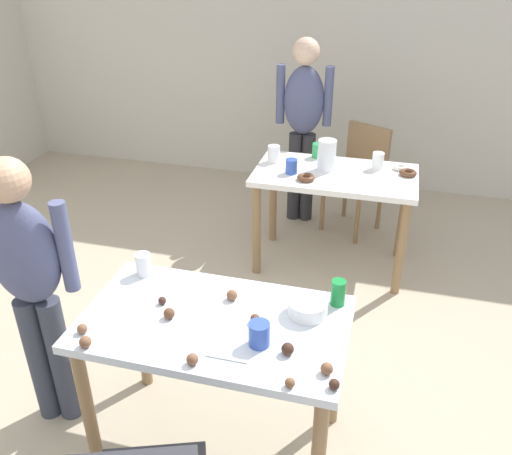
% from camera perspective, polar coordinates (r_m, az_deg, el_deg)
% --- Properties ---
extents(ground_plane, '(6.40, 6.40, 0.00)m').
position_cam_1_polar(ground_plane, '(3.00, -3.71, -18.70)').
color(ground_plane, tan).
extents(wall_back, '(6.40, 0.10, 2.60)m').
position_cam_1_polar(wall_back, '(5.24, 7.43, 18.47)').
color(wall_back, beige).
rests_on(wall_back, ground_plane).
extents(dining_table_near, '(1.15, 0.66, 0.75)m').
position_cam_1_polar(dining_table_near, '(2.42, -4.37, -11.85)').
color(dining_table_near, silver).
rests_on(dining_table_near, ground_plane).
extents(dining_table_far, '(1.12, 0.63, 0.75)m').
position_cam_1_polar(dining_table_far, '(3.85, 8.31, 4.16)').
color(dining_table_far, white).
rests_on(dining_table_far, ground_plane).
extents(chair_far_table, '(0.54, 0.54, 0.87)m').
position_cam_1_polar(chair_far_table, '(4.50, 10.90, 5.78)').
color(chair_far_table, olive).
rests_on(chair_far_table, ground_plane).
extents(person_girl_near, '(0.45, 0.26, 1.42)m').
position_cam_1_polar(person_girl_near, '(2.63, -22.86, -4.96)').
color(person_girl_near, '#383D4C').
rests_on(person_girl_near, ground_plane).
extents(person_adult_far, '(0.45, 0.22, 1.53)m').
position_cam_1_polar(person_adult_far, '(4.43, 5.05, 11.67)').
color(person_adult_far, '#28282D').
rests_on(person_adult_far, ground_plane).
extents(mixing_bowl, '(0.18, 0.18, 0.07)m').
position_cam_1_polar(mixing_bowl, '(2.37, 5.51, -8.43)').
color(mixing_bowl, white).
rests_on(mixing_bowl, dining_table_near).
extents(soda_can, '(0.07, 0.07, 0.12)m').
position_cam_1_polar(soda_can, '(2.43, 8.71, -6.85)').
color(soda_can, '#198438').
rests_on(soda_can, dining_table_near).
extents(fork_near, '(0.17, 0.02, 0.01)m').
position_cam_1_polar(fork_near, '(2.16, -3.13, -13.71)').
color(fork_near, silver).
rests_on(fork_near, dining_table_near).
extents(cup_near_0, '(0.07, 0.07, 0.11)m').
position_cam_1_polar(cup_near_0, '(2.65, -11.87, -3.84)').
color(cup_near_0, white).
rests_on(cup_near_0, dining_table_near).
extents(cup_near_1, '(0.09, 0.09, 0.10)m').
position_cam_1_polar(cup_near_1, '(2.19, 0.34, -11.25)').
color(cup_near_1, '#3351B2').
rests_on(cup_near_1, dining_table_near).
extents(cake_ball_0, '(0.05, 0.05, 0.05)m').
position_cam_1_polar(cake_ball_0, '(2.37, -9.21, -9.00)').
color(cake_ball_0, brown).
rests_on(cake_ball_0, dining_table_near).
extents(cake_ball_1, '(0.05, 0.05, 0.05)m').
position_cam_1_polar(cake_ball_1, '(2.30, -17.68, -11.50)').
color(cake_ball_1, brown).
rests_on(cake_ball_1, dining_table_near).
extents(cake_ball_2, '(0.05, 0.05, 0.05)m').
position_cam_1_polar(cake_ball_2, '(2.14, -6.78, -13.73)').
color(cake_ball_2, brown).
rests_on(cake_ball_2, dining_table_near).
extents(cake_ball_3, '(0.05, 0.05, 0.05)m').
position_cam_1_polar(cake_ball_3, '(2.17, 3.38, -12.75)').
color(cake_ball_3, '#3D2319').
rests_on(cake_ball_3, dining_table_near).
extents(cake_ball_4, '(0.04, 0.04, 0.04)m').
position_cam_1_polar(cake_ball_4, '(2.32, -0.10, -9.65)').
color(cake_ball_4, brown).
rests_on(cake_ball_4, dining_table_near).
extents(cake_ball_5, '(0.04, 0.04, 0.04)m').
position_cam_1_polar(cake_ball_5, '(2.46, -9.93, -7.66)').
color(cake_ball_5, '#3D2319').
rests_on(cake_ball_5, dining_table_near).
extents(cake_ball_6, '(0.05, 0.05, 0.05)m').
position_cam_1_polar(cake_ball_6, '(2.45, -2.58, -7.19)').
color(cake_ball_6, brown).
rests_on(cake_ball_6, dining_table_near).
extents(cake_ball_7, '(0.05, 0.05, 0.05)m').
position_cam_1_polar(cake_ball_7, '(2.10, 7.52, -14.63)').
color(cake_ball_7, brown).
rests_on(cake_ball_7, dining_table_near).
extents(cake_ball_8, '(0.04, 0.04, 0.04)m').
position_cam_1_polar(cake_ball_8, '(2.05, 8.30, -16.16)').
color(cake_ball_8, '#3D2319').
rests_on(cake_ball_8, dining_table_near).
extents(cake_ball_9, '(0.04, 0.04, 0.04)m').
position_cam_1_polar(cake_ball_9, '(2.04, 3.62, -16.12)').
color(cake_ball_9, brown).
rests_on(cake_ball_9, dining_table_near).
extents(cake_ball_10, '(0.04, 0.04, 0.04)m').
position_cam_1_polar(cake_ball_10, '(2.37, -17.98, -10.20)').
color(cake_ball_10, brown).
rests_on(cake_ball_10, dining_table_near).
extents(pitcher_far, '(0.13, 0.13, 0.22)m').
position_cam_1_polar(pitcher_far, '(3.80, 7.51, 7.62)').
color(pitcher_far, white).
rests_on(pitcher_far, dining_table_far).
extents(cup_far_0, '(0.09, 0.09, 0.10)m').
position_cam_1_polar(cup_far_0, '(4.04, 6.62, 8.14)').
color(cup_far_0, green).
rests_on(cup_far_0, dining_table_far).
extents(cup_far_1, '(0.08, 0.08, 0.12)m').
position_cam_1_polar(cup_far_1, '(3.89, 12.81, 6.91)').
color(cup_far_1, white).
rests_on(cup_far_1, dining_table_far).
extents(cup_far_2, '(0.09, 0.09, 0.12)m').
position_cam_1_polar(cup_far_2, '(3.93, 1.90, 7.83)').
color(cup_far_2, white).
rests_on(cup_far_2, dining_table_far).
extents(cup_far_3, '(0.08, 0.08, 0.10)m').
position_cam_1_polar(cup_far_3, '(3.74, 3.78, 6.50)').
color(cup_far_3, '#3351B2').
rests_on(cup_far_3, dining_table_far).
extents(donut_far_0, '(0.11, 0.11, 0.03)m').
position_cam_1_polar(donut_far_0, '(3.94, 15.09, 6.18)').
color(donut_far_0, white).
rests_on(donut_far_0, dining_table_far).
extents(donut_far_1, '(0.12, 0.12, 0.04)m').
position_cam_1_polar(donut_far_1, '(3.65, 5.32, 5.30)').
color(donut_far_1, brown).
rests_on(donut_far_1, dining_table_far).
extents(donut_far_2, '(0.12, 0.12, 0.03)m').
position_cam_1_polar(donut_far_2, '(3.85, 15.84, 5.60)').
color(donut_far_2, brown).
rests_on(donut_far_2, dining_table_far).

